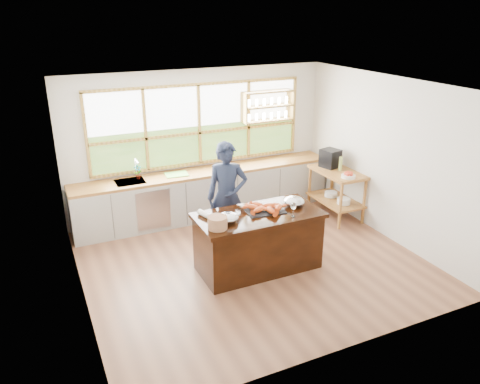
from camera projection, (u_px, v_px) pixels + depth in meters
ground_plane at (252, 261)px, 7.29m from camera, size 5.00×5.00×0.00m
room_shell at (240, 145)px, 7.10m from camera, size 5.02×4.52×2.71m
back_counter at (206, 193)px, 8.76m from camera, size 4.90×0.63×0.90m
right_shelf_unit at (337, 186)px, 8.68m from camera, size 0.62×1.10×0.90m
island at (258, 241)px, 6.96m from camera, size 1.85×0.90×0.90m
cook at (227, 197)px, 7.42m from camera, size 0.76×0.62×1.78m
potted_plant at (138, 172)px, 8.12m from camera, size 0.14×0.10×0.26m
cutting_board at (177, 174)px, 8.38m from camera, size 0.43×0.34×0.01m
espresso_machine at (330, 158)px, 8.74m from camera, size 0.37×0.38×0.34m
wine_bottle at (341, 164)px, 8.55m from camera, size 0.08×0.08×0.26m
fruit_bowl at (348, 175)px, 8.22m from camera, size 0.25×0.25×0.11m
slate_board at (265, 210)px, 6.88m from camera, size 0.59×0.45×0.02m
lobster_pile at (264, 208)px, 6.85m from camera, size 0.55×0.48×0.08m
mixing_bowl_left at (228, 217)px, 6.52m from camera, size 0.30×0.30×0.14m
mixing_bowl_right at (294, 201)px, 7.05m from camera, size 0.32×0.32×0.15m
wine_glass at (293, 207)px, 6.63m from camera, size 0.08×0.08×0.22m
wicker_basket at (218, 223)px, 6.31m from camera, size 0.27×0.27×0.17m
parchment_roll at (206, 215)px, 6.66m from camera, size 0.16×0.31×0.08m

